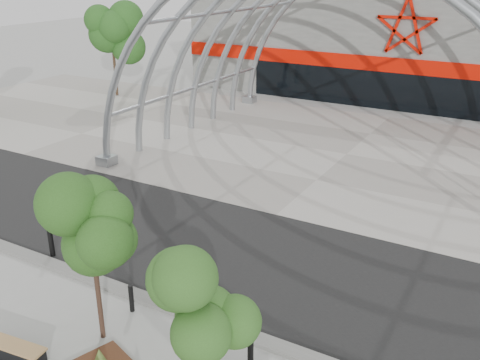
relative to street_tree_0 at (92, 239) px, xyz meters
name	(u,v)px	position (x,y,z in m)	size (l,w,h in m)	color
ground	(174,304)	(0.79, 2.17, -3.02)	(140.00, 140.00, 0.00)	#9F9F9A
road	(233,253)	(0.79, 5.67, -3.01)	(140.00, 7.00, 0.02)	black
forecourt	(347,154)	(0.79, 17.67, -3.00)	(60.00, 17.00, 0.04)	gray
kerb	(169,307)	(0.79, 1.92, -2.96)	(60.00, 0.50, 0.12)	slate
arena_building	(427,40)	(0.79, 35.62, 0.97)	(34.00, 15.24, 8.00)	slate
vault_canopy	(347,154)	(0.79, 17.67, -3.01)	(20.80, 15.80, 20.36)	#93989D
street_tree_0	(92,239)	(0.00, 0.00, 0.00)	(1.84, 1.84, 4.21)	black
street_tree_1	(204,302)	(3.78, -0.63, -0.22)	(1.65, 1.65, 3.90)	black
bench_0	(9,350)	(-1.54, -1.80, -2.80)	(2.24, 0.73, 0.46)	black
bollard_0	(51,242)	(-4.57, 2.40, -2.47)	(0.18, 0.18, 1.10)	black
bollard_1	(131,298)	(-0.07, 1.30, -2.59)	(0.14, 0.14, 0.87)	black
bollard_2	(197,302)	(1.77, 1.98, -2.48)	(0.17, 0.17, 1.09)	black
bollard_3	(213,309)	(2.28, 2.03, -2.56)	(0.15, 0.15, 0.92)	black
bollard_4	(250,353)	(4.09, 0.89, -2.54)	(0.15, 0.15, 0.96)	black
bg_tree_0	(112,34)	(-19.21, 22.17, 1.61)	(3.00, 3.00, 6.45)	black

